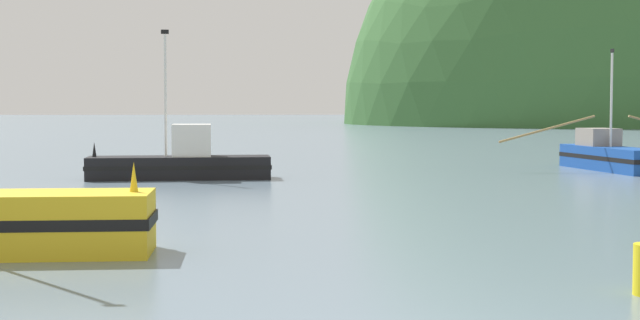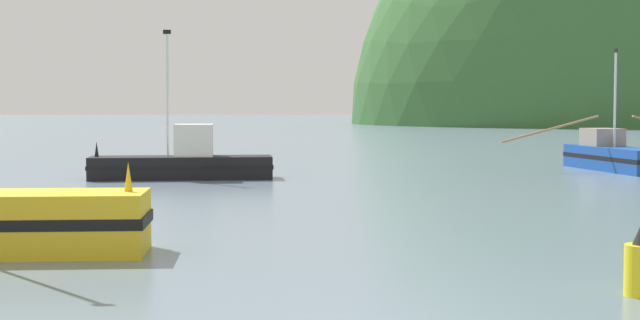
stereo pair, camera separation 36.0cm
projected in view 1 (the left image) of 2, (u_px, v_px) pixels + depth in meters
name	position (u px, v px, depth m)	size (l,w,h in m)	color
hill_mid_right	(631.00, 123.00, 171.35)	(104.86, 83.89, 103.84)	#386633
fishing_boat_blue	(609.00, 155.00, 49.92)	(12.47, 8.35, 6.40)	#19479E
fishing_boat_black	(181.00, 162.00, 44.05)	(8.63, 2.65, 6.94)	black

